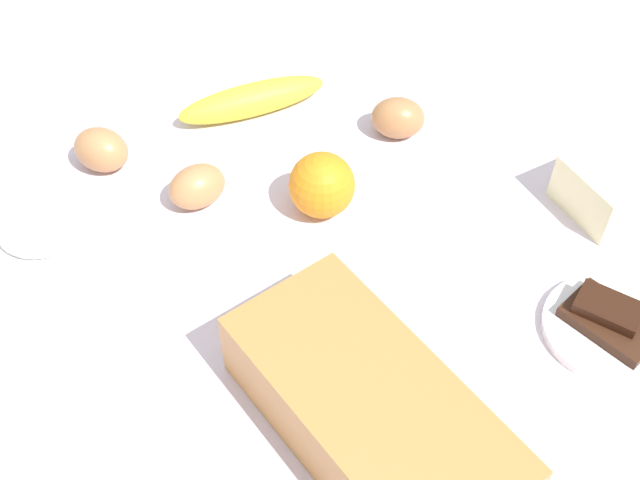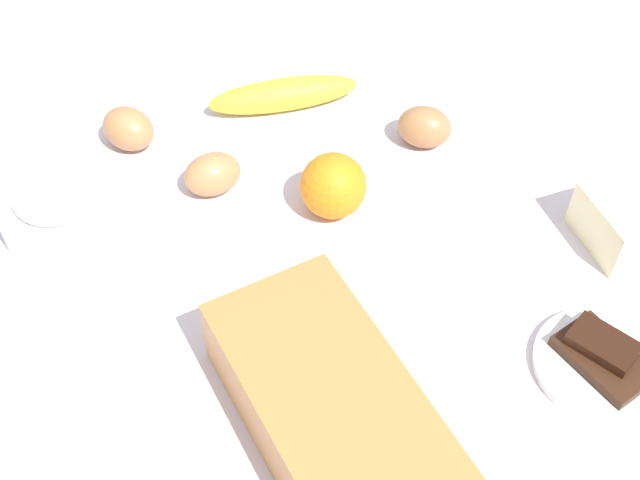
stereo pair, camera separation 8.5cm
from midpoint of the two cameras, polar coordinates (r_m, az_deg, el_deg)
ground_plane at (r=0.89m, az=2.74°, el=-2.28°), size 2.40×2.40×0.02m
loaf_pan at (r=0.73m, az=4.50°, el=-12.29°), size 0.30×0.18×0.08m
flour_bowl at (r=0.93m, az=-14.92°, el=2.11°), size 0.13×0.13×0.07m
sugar_bowl at (r=0.83m, az=-17.68°, el=-6.55°), size 0.13×0.13×0.07m
banana at (r=1.05m, az=-0.18°, el=9.84°), size 0.12×0.19×0.04m
orange_fruit at (r=0.91m, az=3.59°, el=3.59°), size 0.07×0.07×0.07m
butter_block at (r=0.95m, az=22.27°, el=0.96°), size 0.11×0.09×0.06m
egg_near_butter at (r=1.01m, az=-10.68°, el=7.40°), size 0.08×0.07×0.05m
egg_beside_bowl at (r=1.01m, az=9.60°, el=7.53°), size 0.08×0.08×0.05m
egg_loose at (r=0.94m, az=-4.83°, el=4.39°), size 0.07×0.08×0.05m
chocolate_plate at (r=0.86m, az=21.54°, el=-7.91°), size 0.13×0.13×0.03m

